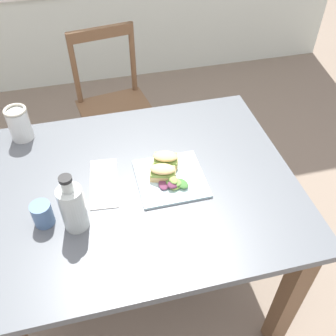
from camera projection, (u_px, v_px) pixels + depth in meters
ground_plane at (181, 302)px, 1.82m from camera, size 8.46×8.46×0.00m
dining_table at (143, 206)px, 1.46m from camera, size 1.11×0.89×0.74m
chair_wooden_far at (115, 108)px, 2.20m from camera, size 0.46×0.46×0.87m
plate_lunch at (171, 178)px, 1.37m from camera, size 0.24×0.24×0.01m
sandwich_half_front at (163, 172)px, 1.35m from camera, size 0.10×0.09×0.06m
sandwich_half_back at (166, 159)px, 1.40m from camera, size 0.10×0.09×0.06m
salad_mixed_greens at (174, 183)px, 1.33m from camera, size 0.12×0.08×0.03m
napkin_folded at (104, 183)px, 1.36m from camera, size 0.12×0.25×0.00m
fork_on_napkin at (104, 179)px, 1.37m from camera, size 0.04×0.19×0.00m
bottle_cold_brew at (73, 209)px, 1.18m from camera, size 0.08×0.08×0.22m
mason_jar_iced_tea at (20, 125)px, 1.50m from camera, size 0.09×0.09×0.14m
cup_extra_side at (42, 214)px, 1.21m from camera, size 0.07×0.07×0.08m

